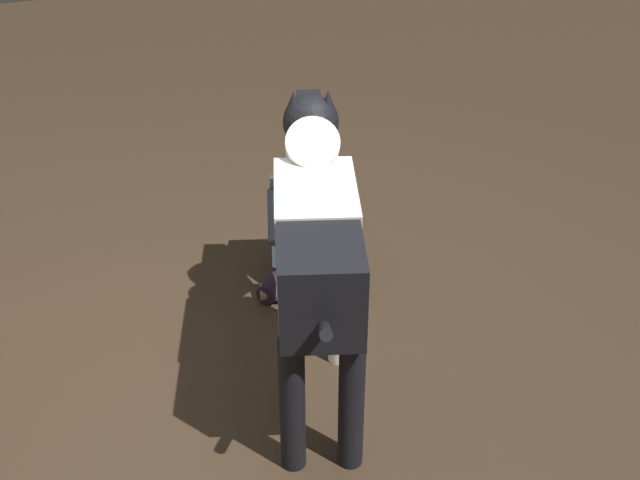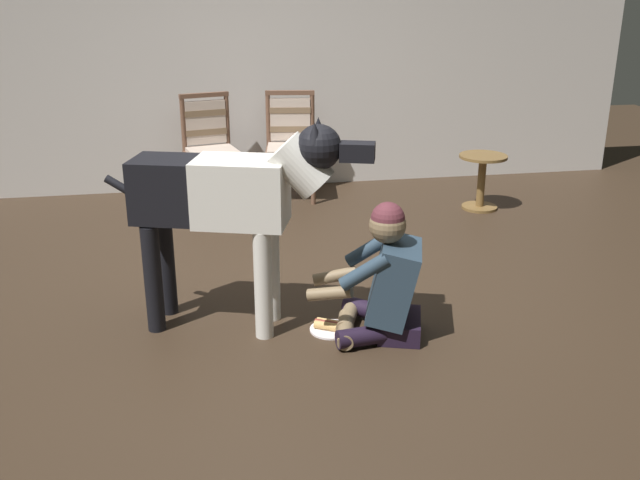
# 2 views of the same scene
# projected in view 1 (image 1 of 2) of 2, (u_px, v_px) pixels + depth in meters

# --- Properties ---
(ground_plane) EXTENTS (12.98, 12.98, 0.00)m
(ground_plane) POSITION_uv_depth(u_px,v_px,m) (239.00, 346.00, 4.15)
(ground_plane) COLOR #33261A
(person_sitting_on_floor) EXTENTS (0.72, 0.59, 0.81)m
(person_sitting_on_floor) POSITION_uv_depth(u_px,v_px,m) (309.00, 227.00, 4.47)
(person_sitting_on_floor) COLOR black
(person_sitting_on_floor) RESTS_ON ground
(large_dog) EXTENTS (1.51, 0.62, 1.27)m
(large_dog) POSITION_uv_depth(u_px,v_px,m) (316.00, 241.00, 3.47)
(large_dog) COLOR silver
(large_dog) RESTS_ON ground
(hot_dog_on_plate) EXTENTS (0.25, 0.25, 0.06)m
(hot_dog_on_plate) POSITION_uv_depth(u_px,v_px,m) (312.00, 308.00, 4.37)
(hot_dog_on_plate) COLOR white
(hot_dog_on_plate) RESTS_ON ground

